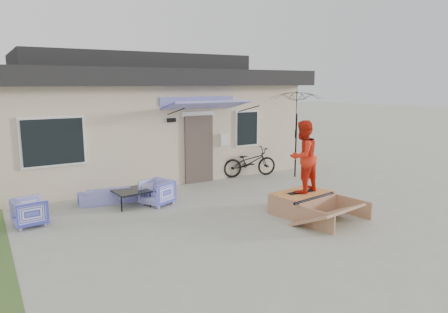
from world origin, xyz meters
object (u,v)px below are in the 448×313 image
loveseat (108,192)px  bicycle (250,159)px  skate_ramp (303,202)px  skateboard (301,192)px  patio_umbrella (296,124)px  skater (303,155)px  armchair_left (30,211)px  armchair_right (157,191)px  coffee_table (131,198)px

loveseat → bicycle: bicycle is taller
loveseat → skate_ramp: (3.82, -3.23, -0.05)m
bicycle → skateboard: bicycle is taller
patio_umbrella → skater: bearing=-128.8°
armchair_left → armchair_right: (2.97, 0.00, 0.02)m
loveseat → bicycle: bearing=-165.7°
coffee_table → bicycle: (4.48, 1.18, 0.39)m
skate_ramp → skateboard: (-0.01, 0.05, 0.26)m
loveseat → armchair_right: (1.04, -0.84, 0.07)m
patio_umbrella → loveseat: bearing=177.8°
loveseat → coffee_table: 0.73m
skate_ramp → skateboard: skateboard is taller
armchair_left → patio_umbrella: patio_umbrella is taller
bicycle → skateboard: 3.94m
armchair_right → skater: bearing=25.4°
loveseat → armchair_right: armchair_right is taller
skate_ramp → skateboard: size_ratio=2.45×
armchair_left → loveseat: bearing=-72.9°
loveseat → patio_umbrella: size_ratio=0.67×
bicycle → skater: size_ratio=1.07×
armchair_right → skate_ramp: 3.67m
coffee_table → patio_umbrella: (5.74, 0.34, 1.55)m
coffee_table → patio_umbrella: bearing=3.4°
armchair_right → skate_ramp: armchair_right is taller
patio_umbrella → skater: (-2.36, -2.94, -0.36)m
loveseat → armchair_right: 1.34m
armchair_left → patio_umbrella: 8.26m
patio_umbrella → bicycle: bearing=146.3°
skater → coffee_table: bearing=-49.7°
skateboard → loveseat: bearing=140.3°
bicycle → skateboard: size_ratio=2.40×
armchair_left → bicycle: bearing=-84.7°
bicycle → armchair_right: bearing=123.2°
armchair_right → patio_umbrella: bearing=72.2°
loveseat → armchair_left: size_ratio=2.17×
armchair_left → patio_umbrella: size_ratio=0.31×
loveseat → bicycle: (4.92, 0.60, 0.31)m
armchair_right → bicycle: bicycle is taller
loveseat → bicycle: size_ratio=0.79×
patio_umbrella → skate_ramp: 4.09m
patio_umbrella → skate_ramp: (-2.35, -2.99, -1.51)m
armchair_left → armchair_right: 2.97m
coffee_table → skateboard: (3.38, -2.60, 0.29)m
skateboard → skater: bearing=0.0°
skateboard → bicycle: bearing=73.9°
armchair_left → skate_ramp: size_ratio=0.36×
skate_ramp → skater: bearing=90.0°
armchair_right → skateboard: 3.63m
coffee_table → bicycle: 4.65m
armchair_right → skater: skater is taller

